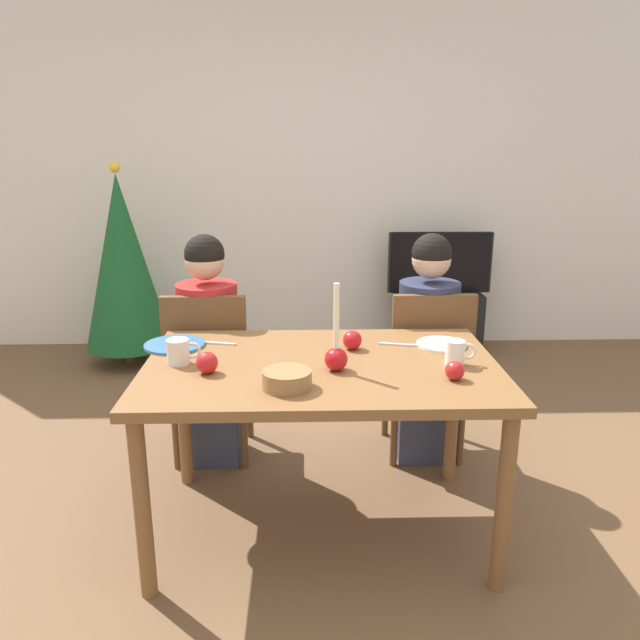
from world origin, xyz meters
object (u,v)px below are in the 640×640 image
(apple_by_left_plate, at_px, (207,363))
(mug_right, at_px, (456,353))
(christmas_tree, at_px, (123,262))
(plate_left, at_px, (175,345))
(chair_left, at_px, (209,367))
(mug_left, at_px, (179,352))
(tv_stand, at_px, (437,322))
(bowl_walnuts, at_px, (287,379))
(tv, at_px, (440,262))
(person_left_child, at_px, (210,354))
(candle_centerpiece, at_px, (336,353))
(chair_right, at_px, (427,365))
(dining_table, at_px, (321,383))
(apple_by_right_mug, at_px, (352,340))
(person_right_child, at_px, (427,352))
(apple_near_candle, at_px, (455,371))
(plate_right, at_px, (442,344))

(apple_by_left_plate, bearing_deg, mug_right, 3.95)
(christmas_tree, xyz_separation_m, plate_left, (0.74, -1.87, -0.01))
(chair_left, relative_size, mug_left, 6.71)
(tv_stand, distance_m, mug_left, 2.81)
(bowl_walnuts, bearing_deg, tv, 66.68)
(person_left_child, height_order, mug_right, person_left_child)
(person_left_child, xyz_separation_m, plate_left, (-0.08, -0.41, 0.19))
(candle_centerpiece, bearing_deg, person_left_child, 129.58)
(chair_right, height_order, mug_right, chair_right)
(dining_table, bearing_deg, tv, 67.14)
(christmas_tree, bearing_deg, apple_by_right_mug, -52.26)
(mug_left, height_order, mug_right, same)
(dining_table, xyz_separation_m, mug_left, (-0.56, 0.01, 0.13))
(mug_left, bearing_deg, tv_stand, 56.28)
(chair_right, distance_m, tv, 1.76)
(chair_left, distance_m, tv_stand, 2.29)
(person_left_child, relative_size, person_right_child, 1.00)
(tv_stand, distance_m, mug_right, 2.44)
(person_left_child, height_order, bowl_walnuts, person_left_child)
(bowl_walnuts, bearing_deg, person_right_child, 52.53)
(person_left_child, xyz_separation_m, person_right_child, (1.10, 0.00, 0.00))
(chair_left, distance_m, mug_right, 1.28)
(chair_right, height_order, christmas_tree, christmas_tree)
(dining_table, height_order, chair_right, chair_right)
(plate_left, distance_m, bowl_walnuts, 0.69)
(mug_left, bearing_deg, dining_table, -0.76)
(apple_near_candle, bearing_deg, chair_right, 85.11)
(mug_right, bearing_deg, dining_table, 176.39)
(apple_by_left_plate, bearing_deg, person_left_child, 98.27)
(person_right_child, height_order, bowl_walnuts, person_right_child)
(tv_stand, bearing_deg, christmas_tree, -175.11)
(candle_centerpiece, bearing_deg, tv, 68.96)
(chair_left, distance_m, plate_left, 0.46)
(chair_right, bearing_deg, candle_centerpiece, -125.95)
(tv, height_order, candle_centerpiece, candle_centerpiece)
(dining_table, xyz_separation_m, tv_stand, (0.97, 2.30, -0.43))
(apple_by_right_mug, bearing_deg, person_left_child, 145.05)
(apple_by_right_mug, bearing_deg, apple_near_candle, -45.62)
(person_right_child, distance_m, plate_right, 0.48)
(chair_left, distance_m, chair_right, 1.10)
(person_right_child, distance_m, mug_left, 1.30)
(candle_centerpiece, height_order, bowl_walnuts, candle_centerpiece)
(person_left_child, bearing_deg, apple_by_left_plate, -81.73)
(christmas_tree, height_order, candle_centerpiece, christmas_tree)
(chair_right, bearing_deg, dining_table, -132.31)
(person_right_child, bearing_deg, person_left_child, 180.00)
(dining_table, bearing_deg, chair_left, 131.76)
(candle_centerpiece, xyz_separation_m, apple_by_right_mug, (0.08, 0.25, -0.03))
(person_left_child, xyz_separation_m, candle_centerpiece, (0.60, -0.72, 0.25))
(christmas_tree, distance_m, apple_by_left_plate, 2.39)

